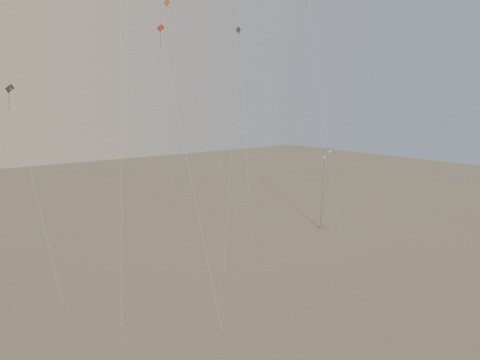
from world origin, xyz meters
TOP-DOWN VIEW (x-y plane):
  - ground at (0.00, 0.00)m, footprint 160.00×160.00m
  - street_lamp at (12.03, 6.13)m, footprint 1.60×0.70m
  - kite_1 at (0.44, 7.59)m, footprint 6.62×6.82m
  - kite_3 at (-7.40, 4.80)m, footprint 2.86×12.65m
  - kite_4 at (11.12, 7.41)m, footprint 0.66×6.22m
  - kite_5 at (1.93, 20.58)m, footprint 5.01×8.53m
  - kite_6 at (-17.69, 6.16)m, footprint 1.99×1.00m

SIDE VIEW (x-z plane):
  - ground at x=0.00m, z-range 0.00..0.00m
  - street_lamp at x=12.03m, z-range 0.32..10.03m
  - kite_6 at x=-17.69m, z-range 3.86..19.41m
  - kite_3 at x=-7.40m, z-range 4.34..25.09m
  - kite_1 at x=0.44m, z-range 5.37..27.14m
  - kite_4 at x=11.12m, z-range 6.72..33.13m
  - kite_5 at x=1.93m, z-range 7.67..34.53m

